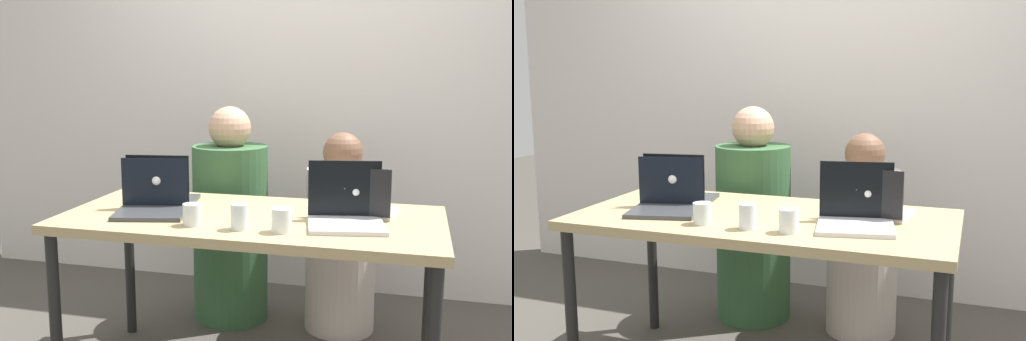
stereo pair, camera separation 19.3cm
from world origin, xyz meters
TOP-DOWN VIEW (x-y plane):
  - back_wall at (0.00, 1.28)m, footprint 4.50×0.10m
  - desk at (0.00, 0.00)m, footprint 1.60×0.77m
  - person_on_left at (-0.30, 0.67)m, footprint 0.42×0.42m
  - person_on_right at (0.30, 0.67)m, footprint 0.44×0.44m
  - laptop_front_right at (0.40, -0.06)m, footprint 0.34×0.31m
  - laptop_front_left at (-0.42, -0.07)m, footprint 0.34×0.30m
  - laptop_back_left at (-0.45, 0.10)m, footprint 0.32×0.30m
  - laptop_back_right at (0.44, 0.12)m, footprint 0.31×0.27m
  - water_glass_center at (0.02, -0.23)m, footprint 0.07×0.07m
  - water_glass_right at (0.18, -0.23)m, footprint 0.08×0.08m
  - water_glass_left at (-0.18, -0.22)m, footprint 0.08×0.08m

SIDE VIEW (x-z plane):
  - person_on_right at x=0.30m, z-range -0.06..0.99m
  - person_on_left at x=-0.30m, z-range -0.07..1.11m
  - desk at x=0.00m, z-range 0.31..1.07m
  - water_glass_left at x=-0.18m, z-range 0.75..0.84m
  - water_glass_right at x=0.18m, z-range 0.75..0.85m
  - water_glass_center at x=0.02m, z-range 0.75..0.85m
  - laptop_back_right at x=0.44m, z-range 0.70..0.91m
  - laptop_front_left at x=-0.42m, z-range 0.69..0.92m
  - laptop_back_left at x=-0.45m, z-range 0.69..0.93m
  - laptop_front_right at x=0.40m, z-range 0.69..0.94m
  - back_wall at x=0.00m, z-range 0.00..2.54m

